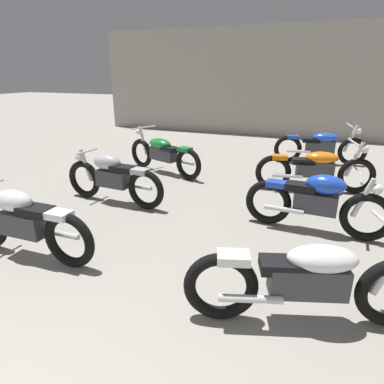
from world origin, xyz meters
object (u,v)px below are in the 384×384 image
at_px(motorcycle_right_row_3, 316,168).
at_px(motorcycle_right_row_2, 316,201).
at_px(motorcycle_left_row_1, 23,222).
at_px(motorcycle_left_row_2, 113,177).
at_px(motorcycle_left_row_3, 163,153).
at_px(motorcycle_right_row_4, 321,146).
at_px(motorcycle_right_row_1, 309,279).

bearing_deg(motorcycle_right_row_3, motorcycle_right_row_2, -87.00).
bearing_deg(motorcycle_left_row_1, motorcycle_left_row_2, 91.47).
bearing_deg(motorcycle_left_row_3, motorcycle_right_row_4, 33.76).
distance_m(motorcycle_right_row_1, motorcycle_right_row_2, 1.96).
bearing_deg(motorcycle_left_row_3, motorcycle_right_row_3, -0.96).
distance_m(motorcycle_right_row_1, motorcycle_right_row_4, 5.97).
bearing_deg(motorcycle_left_row_3, motorcycle_left_row_2, -89.36).
bearing_deg(motorcycle_left_row_3, motorcycle_right_row_1, -49.07).
xyz_separation_m(motorcycle_left_row_3, motorcycle_right_row_2, (3.29, -1.87, 0.01)).
relative_size(motorcycle_left_row_2, motorcycle_left_row_3, 0.95).
xyz_separation_m(motorcycle_right_row_2, motorcycle_right_row_3, (-0.10, 1.81, -0.01)).
bearing_deg(motorcycle_right_row_4, motorcycle_right_row_1, -88.94).
bearing_deg(motorcycle_right_row_2, motorcycle_left_row_3, 150.41).
height_order(motorcycle_right_row_1, motorcycle_right_row_4, same).
distance_m(motorcycle_left_row_1, motorcycle_right_row_2, 3.79).
bearing_deg(motorcycle_left_row_2, motorcycle_right_row_3, 30.98).
height_order(motorcycle_left_row_1, motorcycle_right_row_1, motorcycle_right_row_1).
height_order(motorcycle_left_row_1, motorcycle_right_row_4, motorcycle_right_row_4).
bearing_deg(motorcycle_left_row_1, motorcycle_right_row_1, 0.89).
height_order(motorcycle_left_row_1, motorcycle_left_row_3, motorcycle_left_row_3).
relative_size(motorcycle_left_row_3, motorcycle_right_row_3, 0.97).
height_order(motorcycle_right_row_3, motorcycle_right_row_4, same).
bearing_deg(motorcycle_right_row_3, motorcycle_left_row_3, 179.04).
height_order(motorcycle_left_row_3, motorcycle_right_row_1, same).
xyz_separation_m(motorcycle_left_row_3, motorcycle_right_row_3, (3.19, -0.05, 0.00)).
distance_m(motorcycle_left_row_2, motorcycle_left_row_3, 1.96).
relative_size(motorcycle_left_row_1, motorcycle_right_row_4, 0.91).
height_order(motorcycle_right_row_2, motorcycle_right_row_4, motorcycle_right_row_4).
relative_size(motorcycle_left_row_1, motorcycle_right_row_3, 0.92).
relative_size(motorcycle_left_row_2, motorcycle_right_row_3, 0.92).
relative_size(motorcycle_left_row_1, motorcycle_right_row_1, 0.94).
xyz_separation_m(motorcycle_left_row_1, motorcycle_left_row_2, (-0.05, 1.92, 0.00)).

